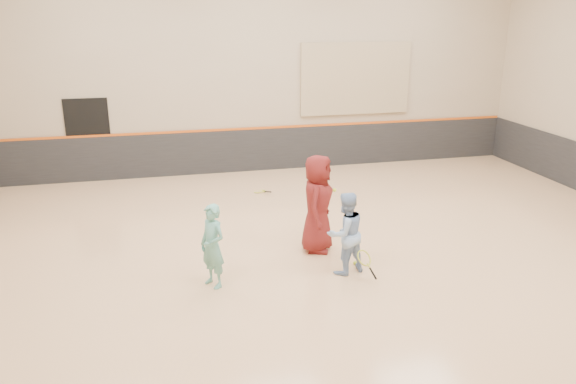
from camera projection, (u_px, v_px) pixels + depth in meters
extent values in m
cube|color=tan|center=(319.00, 260.00, 10.47)|extent=(15.00, 12.00, 0.20)
cube|color=tan|center=(257.00, 62.00, 15.07)|extent=(15.00, 0.02, 6.00)
cube|color=tan|center=(568.00, 211.00, 3.95)|extent=(15.00, 0.02, 6.00)
cube|color=#232326|center=(259.00, 150.00, 15.77)|extent=(14.90, 0.04, 1.20)
cube|color=#D85914|center=(259.00, 128.00, 15.57)|extent=(14.90, 0.03, 0.06)
cube|color=tan|center=(356.00, 79.00, 15.79)|extent=(3.20, 0.08, 2.00)
cube|color=black|center=(89.00, 141.00, 14.63)|extent=(1.10, 0.05, 2.20)
imported|color=#67B4A7|center=(213.00, 246.00, 9.09)|extent=(0.56, 0.62, 1.41)
imported|color=#94B6E5|center=(345.00, 233.00, 9.55)|extent=(0.84, 0.73, 1.45)
imported|color=maroon|center=(318.00, 204.00, 10.40)|extent=(0.93, 1.07, 1.85)
sphere|color=#C3DD33|center=(355.00, 263.00, 10.05)|extent=(0.07, 0.07, 0.07)
sphere|color=#DBF138|center=(335.00, 190.00, 10.14)|extent=(0.07, 0.07, 0.07)
sphere|color=#DFEB36|center=(217.00, 213.00, 12.52)|extent=(0.07, 0.07, 0.07)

